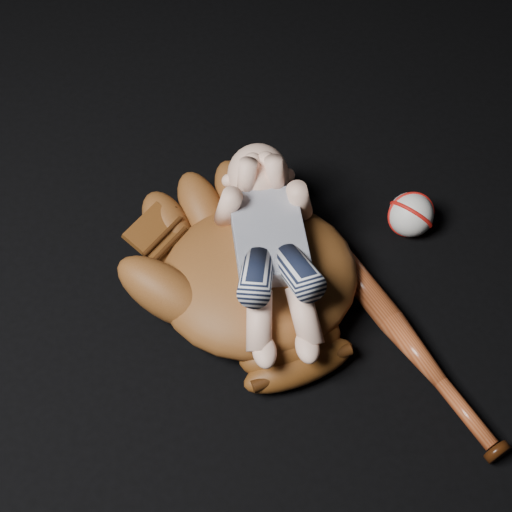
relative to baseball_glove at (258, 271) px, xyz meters
name	(u,v)px	position (x,y,z in m)	size (l,w,h in m)	color
baseball_glove	(258,271)	(0.00, 0.00, 0.00)	(0.42, 0.48, 0.15)	#5F3214
newborn_baby	(272,248)	(0.02, 0.00, 0.06)	(0.19, 0.41, 0.16)	beige
baseball_bat	(402,334)	(0.23, -0.10, -0.05)	(0.05, 0.49, 0.05)	#963E1D
baseball	(411,215)	(0.29, 0.14, -0.03)	(0.08, 0.08, 0.08)	white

